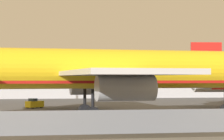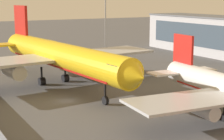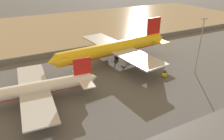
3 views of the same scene
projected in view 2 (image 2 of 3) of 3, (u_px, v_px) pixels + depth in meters
The scene contains 4 objects.
ground_plane at pixel (67, 101), 70.46m from camera, with size 500.00×500.00×0.00m, color #565659.
cargo_jet_yellow at pixel (59, 56), 81.75m from camera, with size 57.32×49.23×17.29m.
baggage_tug at pixel (114, 66), 101.65m from camera, with size 3.46×3.32×1.80m.
apron_light_mast_apron_east at pixel (105, 21), 111.62m from camera, with size 3.20×0.40×21.79m.
Camera 2 is at (63.66, -25.53, 19.16)m, focal length 60.00 mm.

